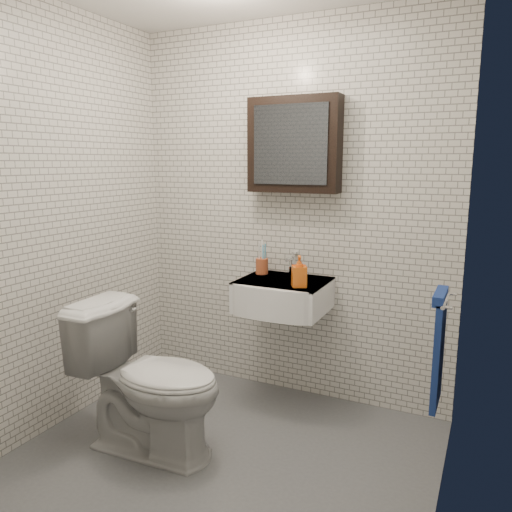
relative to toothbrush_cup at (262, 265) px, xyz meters
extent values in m
cube|color=#53565B|center=(0.15, -0.88, -0.90)|extent=(2.20, 2.00, 0.01)
cube|color=silver|center=(0.15, 0.12, 0.34)|extent=(2.20, 0.02, 2.50)
cube|color=silver|center=(0.15, -1.88, 0.34)|extent=(2.20, 0.02, 2.50)
cube|color=silver|center=(-0.95, -0.88, 0.34)|extent=(0.02, 2.00, 2.50)
cube|color=silver|center=(1.25, -0.88, 0.34)|extent=(0.02, 2.00, 2.50)
cube|color=white|center=(0.20, -0.11, -0.16)|extent=(0.55, 0.45, 0.20)
cylinder|color=silver|center=(0.20, -0.09, -0.07)|extent=(0.31, 0.31, 0.02)
cylinder|color=silver|center=(0.20, -0.09, -0.06)|extent=(0.04, 0.04, 0.01)
cube|color=white|center=(0.20, -0.11, -0.06)|extent=(0.55, 0.45, 0.01)
cylinder|color=silver|center=(0.20, 0.06, -0.03)|extent=(0.06, 0.06, 0.06)
cylinder|color=silver|center=(0.20, 0.06, 0.03)|extent=(0.03, 0.03, 0.08)
cylinder|color=silver|center=(0.20, 0.00, 0.06)|extent=(0.02, 0.12, 0.02)
cube|color=silver|center=(0.20, 0.09, 0.09)|extent=(0.02, 0.09, 0.01)
cube|color=black|center=(0.20, 0.05, 0.79)|extent=(0.60, 0.14, 0.60)
cube|color=#3F444C|center=(0.20, -0.03, 0.79)|extent=(0.49, 0.01, 0.49)
cylinder|color=silver|center=(1.21, -0.53, 0.04)|extent=(0.02, 0.30, 0.02)
cylinder|color=silver|center=(1.23, -0.40, 0.04)|extent=(0.04, 0.02, 0.02)
cylinder|color=silver|center=(1.23, -0.66, 0.04)|extent=(0.04, 0.02, 0.02)
cube|color=navy|center=(1.20, -0.53, -0.23)|extent=(0.03, 0.26, 0.54)
cube|color=navy|center=(1.19, -0.53, 0.06)|extent=(0.05, 0.26, 0.05)
cylinder|color=#A24928|center=(0.00, 0.00, -0.01)|extent=(0.08, 0.08, 0.10)
cylinder|color=white|center=(-0.02, -0.01, 0.06)|extent=(0.02, 0.03, 0.20)
cylinder|color=#3F9FCC|center=(0.01, -0.01, 0.05)|extent=(0.02, 0.02, 0.18)
cylinder|color=white|center=(-0.01, 0.01, 0.07)|extent=(0.02, 0.04, 0.21)
cylinder|color=#3F9FCC|center=(0.02, 0.01, 0.06)|extent=(0.03, 0.04, 0.19)
imported|color=orange|center=(0.35, -0.22, 0.04)|extent=(0.12, 0.12, 0.19)
imported|color=silver|center=(-0.24, -0.93, -0.49)|extent=(0.84, 0.50, 0.84)
camera|label=1|loc=(1.39, -2.99, 0.69)|focal=35.00mm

